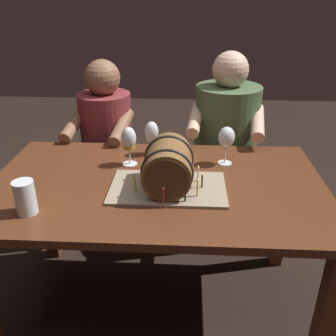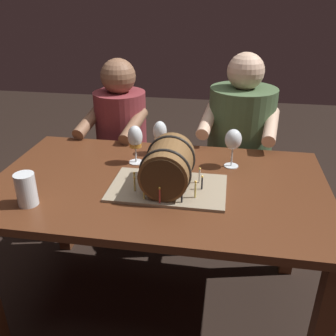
% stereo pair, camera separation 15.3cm
% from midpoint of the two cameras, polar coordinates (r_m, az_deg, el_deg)
% --- Properties ---
extents(ground_plane, '(8.00, 8.00, 0.00)m').
position_cam_midpoint_polar(ground_plane, '(2.09, -3.72, -20.30)').
color(ground_plane, black).
extents(dining_table, '(1.48, 0.88, 0.73)m').
position_cam_midpoint_polar(dining_table, '(1.69, -4.34, -5.33)').
color(dining_table, '#562D19').
rests_on(dining_table, ground).
extents(barrel_cake, '(0.49, 0.30, 0.22)m').
position_cam_midpoint_polar(barrel_cake, '(1.53, -2.86, -0.19)').
color(barrel_cake, gray).
rests_on(barrel_cake, dining_table).
extents(wine_glass_amber, '(0.07, 0.07, 0.19)m').
position_cam_midpoint_polar(wine_glass_amber, '(1.77, -8.52, 4.18)').
color(wine_glass_amber, white).
rests_on(wine_glass_amber, dining_table).
extents(wine_glass_empty, '(0.08, 0.08, 0.19)m').
position_cam_midpoint_polar(wine_glass_empty, '(1.76, 6.52, 4.57)').
color(wine_glass_empty, white).
rests_on(wine_glass_empty, dining_table).
extents(wine_glass_white, '(0.07, 0.07, 0.17)m').
position_cam_midpoint_polar(wine_glass_white, '(1.87, -4.88, 5.29)').
color(wine_glass_white, white).
rests_on(wine_glass_white, dining_table).
extents(beer_pint, '(0.08, 0.08, 0.13)m').
position_cam_midpoint_polar(beer_pint, '(1.52, -23.79, -4.44)').
color(beer_pint, white).
rests_on(beer_pint, dining_table).
extents(person_seated_left, '(0.39, 0.48, 1.14)m').
position_cam_midpoint_polar(person_seated_left, '(2.39, -10.94, 1.00)').
color(person_seated_left, '#4C1B1E').
rests_on(person_seated_left, ground).
extents(person_seated_right, '(0.45, 0.53, 1.20)m').
position_cam_midpoint_polar(person_seated_right, '(2.30, 6.76, 1.92)').
color(person_seated_right, '#2A3A24').
rests_on(person_seated_right, ground).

